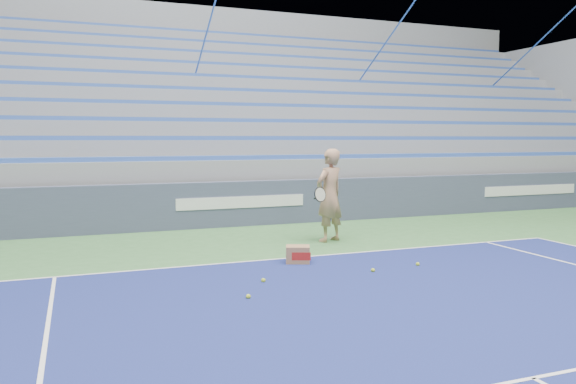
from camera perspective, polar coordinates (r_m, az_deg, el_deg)
name	(u,v)px	position (r m, az deg, el deg)	size (l,w,h in m)	color
sponsor_barrier	(240,203)	(13.83, -4.87, -1.17)	(30.00, 0.32, 1.10)	#3E455F
bleachers	(193,132)	(19.30, -9.62, 6.02)	(31.00, 9.15, 7.30)	gray
tennis_player	(329,195)	(11.67, 4.23, -0.33)	(1.02, 0.97, 1.93)	tan
ball_box	(298,255)	(9.71, 1.01, -6.38)	(0.49, 0.44, 0.30)	#966C48
tennis_ball_0	(263,280)	(8.47, -2.52, -8.96)	(0.07, 0.07, 0.07)	#BCD52B
tennis_ball_1	(418,264)	(9.77, 13.04, -7.16)	(0.07, 0.07, 0.07)	#BCD52B
tennis_ball_2	(373,270)	(9.19, 8.63, -7.87)	(0.07, 0.07, 0.07)	#BCD52B
tennis_ball_3	(248,297)	(7.65, -4.06, -10.55)	(0.07, 0.07, 0.07)	#BCD52B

